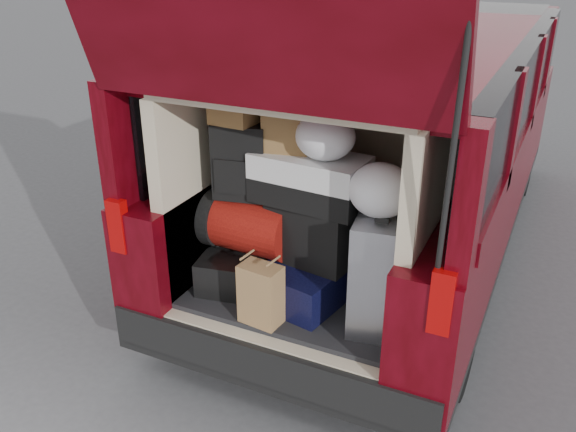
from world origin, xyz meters
name	(u,v)px	position (x,y,z in m)	size (l,w,h in m)	color
ground	(291,386)	(0.00, 0.00, 0.00)	(80.00, 80.00, 0.00)	#3B3B3E
minivan	(392,149)	(0.00, 1.86, 0.91)	(1.90, 5.35, 2.77)	black
load_floor	(310,323)	(0.00, 0.28, 0.28)	(1.24, 1.05, 0.55)	black
black_hardshell	(239,265)	(-0.41, 0.14, 0.65)	(0.37, 0.51, 0.20)	black
navy_hardshell	(307,282)	(0.04, 0.13, 0.66)	(0.41, 0.50, 0.22)	black
silver_roller	(380,271)	(0.47, 0.08, 0.86)	(0.26, 0.41, 0.62)	white
kraft_bag	(261,294)	(-0.09, -0.18, 0.72)	(0.22, 0.14, 0.33)	olive
red_duffel	(250,224)	(-0.34, 0.17, 0.92)	(0.51, 0.33, 0.33)	maroon
black_soft_case	(313,232)	(0.04, 0.20, 0.94)	(0.47, 0.28, 0.34)	black
backpack	(242,161)	(-0.38, 0.17, 1.30)	(0.30, 0.18, 0.43)	black
twotone_duffel	(310,179)	(0.01, 0.20, 1.25)	(0.61, 0.31, 0.27)	white
grocery_sack_lower	(234,104)	(-0.40, 0.15, 1.62)	(0.23, 0.19, 0.21)	brown
grocery_sack_upper	(288,127)	(-0.13, 0.24, 1.50)	(0.24, 0.20, 0.24)	brown
plastic_bag_center	(325,136)	(0.11, 0.17, 1.50)	(0.31, 0.29, 0.25)	white
plastic_bag_right	(381,190)	(0.45, 0.07, 1.31)	(0.31, 0.29, 0.27)	white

